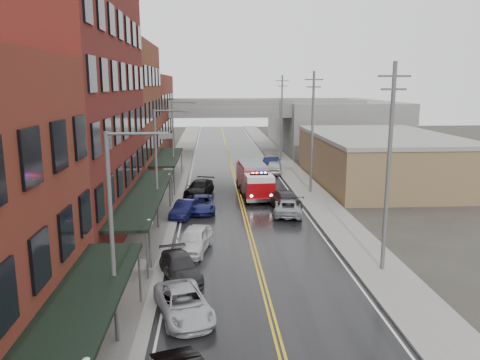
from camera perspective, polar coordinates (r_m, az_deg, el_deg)
name	(u,v)px	position (r m, az deg, el deg)	size (l,w,h in m)	color
road	(243,207)	(41.78, 0.31, -3.31)	(11.00, 160.00, 0.02)	black
sidewalk_left	(160,208)	(41.92, -9.71, -3.34)	(3.00, 160.00, 0.15)	slate
sidewalk_right	(323,205)	(42.87, 10.10, -3.02)	(3.00, 160.00, 0.15)	slate
curb_left	(179,207)	(41.77, -7.46, -3.32)	(0.30, 160.00, 0.15)	gray
curb_right	(305,205)	(42.51, 7.94, -3.07)	(0.30, 160.00, 0.15)	gray
brick_building_b	(57,110)	(34.94, -21.36, 7.92)	(9.00, 20.00, 18.00)	#5C1A18
brick_building_c	(111,115)	(51.95, -15.44, 7.60)	(9.00, 15.00, 15.00)	brown
brick_building_far	(137,118)	(69.24, -12.46, 7.40)	(9.00, 20.00, 12.00)	maroon
tan_building	(380,160)	(54.30, 16.67, 2.37)	(14.00, 22.00, 5.00)	olive
right_far_block	(330,124)	(83.19, 10.93, 6.75)	(18.00, 30.00, 8.00)	slate
awning_0	(68,328)	(16.93, -20.22, -16.56)	(2.60, 16.00, 3.09)	black
awning_1	(146,194)	(34.50, -11.39, -1.66)	(2.60, 18.00, 3.09)	black
awning_2	(167,157)	(51.58, -8.83, 2.80)	(2.60, 13.00, 3.09)	black
globe_lamp_1	(149,233)	(27.84, -11.00, -6.31)	(0.44, 0.44, 3.12)	#59595B
globe_lamp_2	(170,183)	(41.31, -8.58, -0.33)	(0.44, 0.44, 3.12)	#59595B
street_lamp_0	(118,226)	(19.48, -14.70, -5.47)	(2.64, 0.22, 9.00)	#59595B
street_lamp_1	(160,161)	(34.93, -9.79, 2.24)	(2.64, 0.22, 9.00)	#59595B
street_lamp_2	(175,137)	(50.72, -7.90, 5.19)	(2.64, 0.22, 9.00)	#59595B
utility_pole_0	(389,165)	(27.54, 17.68, 1.72)	(1.80, 0.24, 12.00)	#59595B
utility_pole_1	(312,131)	(46.57, 8.81, 5.98)	(1.80, 0.24, 12.00)	#59595B
utility_pole_2	(282,117)	(66.18, 5.10, 7.71)	(1.80, 0.24, 12.00)	#59595B
overpass	(228,116)	(72.48, -1.43, 7.84)	(40.00, 10.00, 7.50)	slate
fire_truck	(254,179)	(45.64, 1.77, 0.08)	(3.74, 8.48, 3.04)	#8F060B
parked_car_left_2	(184,303)	(22.88, -6.88, -14.72)	(2.20, 4.77, 1.33)	#B3B5BC
parked_car_left_3	(180,267)	(27.02, -7.30, -10.47)	(1.85, 4.56, 1.32)	black
parked_car_left_4	(193,240)	(30.89, -5.69, -7.28)	(1.90, 4.73, 1.61)	silver
parked_car_left_5	(184,209)	(38.88, -6.79, -3.52)	(1.43, 4.10, 1.35)	#0E0F34
parked_car_left_6	(201,204)	(40.37, -4.78, -2.91)	(2.23, 4.84, 1.35)	#151950
parked_car_left_7	(199,188)	(46.19, -4.97, -0.97)	(2.07, 5.08, 1.48)	black
parked_car_right_0	(288,207)	(39.44, 5.89, -3.26)	(2.30, 4.98, 1.38)	#92969A
parked_car_right_1	(283,198)	(41.79, 5.26, -2.26)	(2.20, 5.42, 1.57)	#28282A
parked_car_right_2	(274,167)	(57.22, 4.16, 1.56)	(1.90, 4.73, 1.61)	silver
parked_car_right_3	(272,163)	(60.03, 3.87, 2.07)	(1.78, 5.09, 1.68)	black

